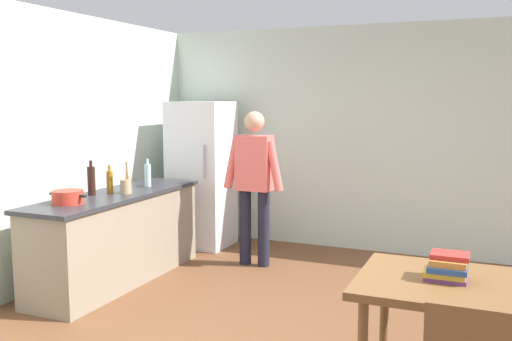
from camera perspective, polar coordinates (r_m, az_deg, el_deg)
wall_back at (r=6.94m, az=10.86°, el=3.12°), size 6.40×0.12×2.70m
wall_left at (r=5.69m, az=-22.55°, el=1.82°), size 0.12×5.60×2.70m
kitchen_counter at (r=5.89m, az=-13.79°, el=-6.54°), size 0.64×2.20×0.90m
refrigerator at (r=7.08m, az=-5.49°, el=-0.37°), size 0.70×0.67×1.80m
person at (r=6.17m, az=-0.18°, el=-0.73°), size 0.70×0.22×1.70m
dining_table at (r=3.66m, az=21.42°, el=-11.76°), size 1.40×0.90×0.75m
cooking_pot at (r=5.33m, az=-18.42°, el=-2.56°), size 0.40×0.28×0.12m
utensil_jar at (r=5.74m, az=-12.98°, el=-1.51°), size 0.11×0.11×0.32m
bottle_oil_amber at (r=5.80m, az=-14.53°, el=-1.09°), size 0.06×0.06×0.28m
bottle_water_clear at (r=6.15m, az=-10.86°, el=-0.43°), size 0.07×0.07×0.30m
bottle_wine_dark at (r=5.73m, az=-16.26°, el=-0.96°), size 0.08×0.08×0.34m
book_stack at (r=3.63m, az=18.71°, el=-9.22°), size 0.26×0.22×0.16m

